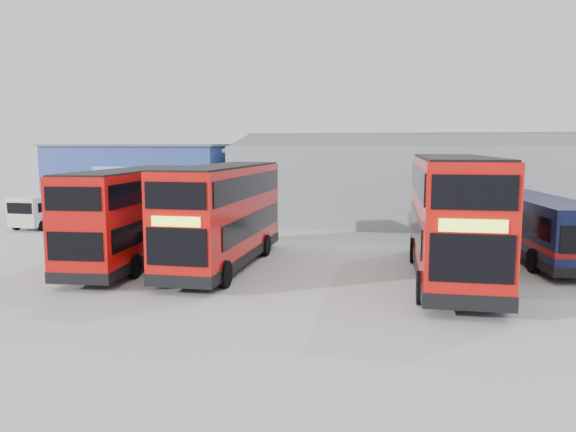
{
  "coord_description": "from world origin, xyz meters",
  "views": [
    {
      "loc": [
        4.11,
        -18.74,
        5.03
      ],
      "look_at": [
        -0.89,
        4.0,
        2.1
      ],
      "focal_mm": 35.0,
      "sensor_mm": 36.0,
      "label": 1
    }
  ],
  "objects_px": {
    "double_decker_left": "(130,218)",
    "panel_van": "(45,209)",
    "double_decker_centre": "(224,216)",
    "maintenance_shed": "(471,183)",
    "office_block": "(150,180)",
    "double_decker_right": "(452,218)",
    "single_decker_blue": "(537,228)"
  },
  "relations": [
    {
      "from": "office_block",
      "to": "double_decker_left",
      "type": "xyz_separation_m",
      "value": [
        6.57,
        -15.25,
        -0.57
      ]
    },
    {
      "from": "panel_van",
      "to": "double_decker_centre",
      "type": "bearing_deg",
      "value": -29.02
    },
    {
      "from": "double_decker_left",
      "to": "single_decker_blue",
      "type": "xyz_separation_m",
      "value": [
        17.08,
        5.0,
        -0.65
      ]
    },
    {
      "from": "maintenance_shed",
      "to": "panel_van",
      "type": "height_order",
      "value": "maintenance_shed"
    },
    {
      "from": "office_block",
      "to": "panel_van",
      "type": "height_order",
      "value": "office_block"
    },
    {
      "from": "double_decker_right",
      "to": "single_decker_blue",
      "type": "relative_size",
      "value": 1.07
    },
    {
      "from": "double_decker_centre",
      "to": "double_decker_left",
      "type": "bearing_deg",
      "value": -173.49
    },
    {
      "from": "double_decker_left",
      "to": "panel_van",
      "type": "xyz_separation_m",
      "value": [
        -10.54,
        8.96,
        -0.89
      ]
    },
    {
      "from": "double_decker_left",
      "to": "double_decker_centre",
      "type": "height_order",
      "value": "double_decker_centre"
    },
    {
      "from": "double_decker_left",
      "to": "double_decker_centre",
      "type": "relative_size",
      "value": 0.97
    },
    {
      "from": "double_decker_centre",
      "to": "office_block",
      "type": "bearing_deg",
      "value": 124.92
    },
    {
      "from": "double_decker_left",
      "to": "double_decker_right",
      "type": "bearing_deg",
      "value": 175.61
    },
    {
      "from": "office_block",
      "to": "maintenance_shed",
      "type": "relative_size",
      "value": 0.4
    },
    {
      "from": "office_block",
      "to": "double_decker_right",
      "type": "xyz_separation_m",
      "value": [
        19.65,
        -15.01,
        -0.27
      ]
    },
    {
      "from": "maintenance_shed",
      "to": "double_decker_left",
      "type": "bearing_deg",
      "value": -131.82
    },
    {
      "from": "double_decker_centre",
      "to": "panel_van",
      "type": "xyz_separation_m",
      "value": [
        -14.52,
        8.46,
        -0.98
      ]
    },
    {
      "from": "maintenance_shed",
      "to": "double_decker_left",
      "type": "relative_size",
      "value": 3.14
    },
    {
      "from": "double_decker_left",
      "to": "double_decker_right",
      "type": "xyz_separation_m",
      "value": [
        13.08,
        0.24,
        0.3
      ]
    },
    {
      "from": "office_block",
      "to": "double_decker_left",
      "type": "relative_size",
      "value": 1.27
    },
    {
      "from": "maintenance_shed",
      "to": "double_decker_right",
      "type": "xyz_separation_m",
      "value": [
        -2.35,
        -17.01,
        -0.29
      ]
    },
    {
      "from": "double_decker_right",
      "to": "panel_van",
      "type": "relative_size",
      "value": 2.38
    },
    {
      "from": "office_block",
      "to": "double_decker_right",
      "type": "distance_m",
      "value": 24.73
    },
    {
      "from": "maintenance_shed",
      "to": "double_decker_right",
      "type": "distance_m",
      "value": 17.18
    },
    {
      "from": "maintenance_shed",
      "to": "panel_van",
      "type": "distance_m",
      "value": 27.31
    },
    {
      "from": "maintenance_shed",
      "to": "double_decker_centre",
      "type": "height_order",
      "value": "maintenance_shed"
    },
    {
      "from": "office_block",
      "to": "panel_van",
      "type": "bearing_deg",
      "value": -122.32
    },
    {
      "from": "double_decker_centre",
      "to": "double_decker_right",
      "type": "height_order",
      "value": "double_decker_right"
    },
    {
      "from": "double_decker_left",
      "to": "single_decker_blue",
      "type": "relative_size",
      "value": 0.94
    },
    {
      "from": "double_decker_centre",
      "to": "single_decker_blue",
      "type": "bearing_deg",
      "value": 18.31
    },
    {
      "from": "office_block",
      "to": "maintenance_shed",
      "type": "height_order",
      "value": "maintenance_shed"
    },
    {
      "from": "double_decker_left",
      "to": "panel_van",
      "type": "distance_m",
      "value": 13.86
    },
    {
      "from": "panel_van",
      "to": "double_decker_left",
      "type": "bearing_deg",
      "value": -39.15
    }
  ]
}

